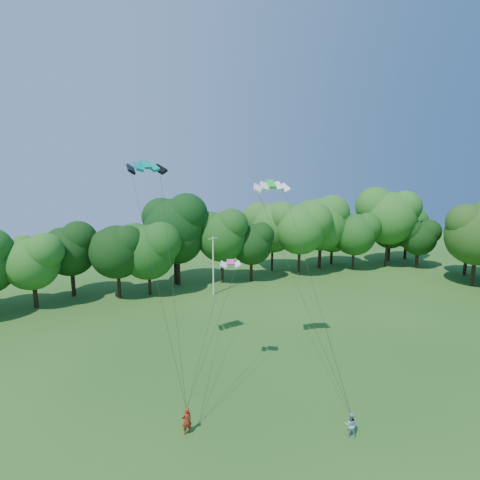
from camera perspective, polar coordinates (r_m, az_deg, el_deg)
name	(u,v)px	position (r m, az deg, el deg)	size (l,w,h in m)	color
ground	(320,480)	(24.14, 12.10, -32.17)	(160.00, 160.00, 0.00)	#1D4A14
utility_pole	(213,265)	(49.74, -4.11, -3.83)	(1.46, 0.69, 7.80)	silver
kite_flyer_left	(187,421)	(26.20, -8.12, -25.60)	(0.65, 0.43, 1.78)	#9D2714
kite_flyer_right	(351,424)	(26.82, 16.50, -25.33)	(0.74, 0.58, 1.53)	#92ABCA
kite_teal	(145,165)	(30.15, -14.21, 11.09)	(3.11, 1.83, 0.72)	#048983
kite_green	(271,184)	(29.88, 4.77, 8.50)	(3.00, 1.84, 0.67)	green
kite_pink	(230,262)	(28.37, -1.49, -3.41)	(1.72, 1.21, 0.32)	#E840A7
tree_back_center	(174,225)	(54.06, -10.03, 2.22)	(9.56, 9.56, 13.90)	black
tree_back_east	(333,227)	(67.54, 13.95, 1.90)	(7.26, 7.26, 10.56)	#392417
tree_flank_east	(478,228)	(62.05, 32.55, 1.57)	(9.31, 9.31, 13.54)	#372916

